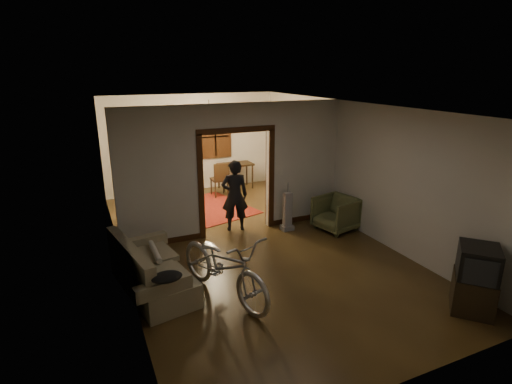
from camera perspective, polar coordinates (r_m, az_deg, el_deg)
floor at (r=8.35m, az=-0.85°, el=-7.33°), size 5.00×8.50×0.01m
ceiling at (r=7.62m, az=-0.94°, el=12.19°), size 5.00×8.50×0.01m
wall_back at (r=11.80m, az=-9.14°, el=6.90°), size 5.00×0.02×2.80m
wall_left at (r=7.29m, az=-19.24°, el=-0.24°), size 0.02×8.50×2.80m
wall_right at (r=9.12m, az=13.72°, el=3.61°), size 0.02×8.50×2.80m
partition_wall at (r=8.54m, az=-2.89°, el=3.18°), size 5.00×0.14×2.80m
door_casing at (r=8.62m, az=-2.86°, el=1.25°), size 1.74×0.20×2.32m
far_window at (r=11.94m, az=-5.86°, el=7.87°), size 0.98×0.06×1.28m
chandelier at (r=10.00m, az=-6.69°, el=10.68°), size 0.24×0.24×0.24m
light_switch at (r=8.94m, az=3.59°, el=2.81°), size 0.08×0.01×0.12m
sofa at (r=6.74m, az=-14.56°, el=-10.16°), size 1.18×2.00×0.86m
rolled_paper at (r=6.98m, az=-14.24°, el=-8.25°), size 0.10×0.78×0.10m
jacket at (r=5.84m, az=-12.63°, el=-11.77°), size 0.44×0.33×0.13m
bicycle at (r=6.31m, az=-4.61°, el=-10.36°), size 1.35×2.22×1.10m
armchair at (r=9.07m, az=11.34°, el=-3.04°), size 1.00×0.98×0.76m
tv_stand at (r=6.90m, az=28.57°, el=-12.59°), size 0.83×0.83×0.56m
crt_tv at (r=6.69m, az=29.17°, el=-8.90°), size 0.80×0.80×0.51m
vacuum at (r=8.89m, az=4.51°, el=-2.79°), size 0.31×0.27×0.87m
person at (r=8.77m, az=-3.07°, el=-0.52°), size 0.66×0.52×1.60m
oriental_rug at (r=10.44m, az=-6.46°, el=-2.25°), size 2.21×2.60×0.02m
locker at (r=11.45m, az=-14.19°, el=4.10°), size 1.03×0.64×1.95m
globe at (r=11.28m, az=-14.55°, el=8.88°), size 0.30×0.30×0.30m
desk at (r=12.01m, az=-2.94°, el=2.27°), size 1.12×0.78×0.75m
desk_chair at (r=11.28m, az=-5.27°, el=1.83°), size 0.52×0.52×0.98m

